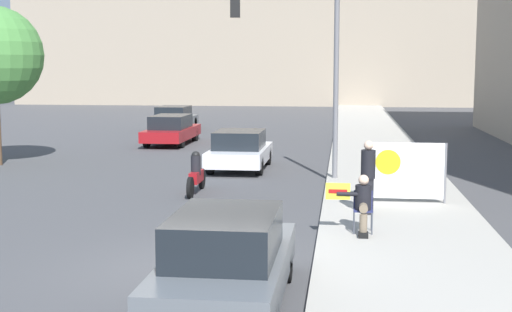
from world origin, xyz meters
TOP-DOWN VIEW (x-y plane):
  - ground_plane at (0.00, 0.00)m, footprint 160.00×160.00m
  - sidewalk_curb at (3.94, 15.00)m, footprint 3.75×90.00m
  - seated_protester at (2.98, 2.71)m, footprint 0.99×0.77m
  - jogger_on_sidewalk at (3.15, 4.68)m, footprint 0.34×0.34m
  - protest_banner at (4.13, 6.25)m, footprint 2.06×0.06m
  - traffic_light_pole at (1.19, 9.93)m, footprint 3.32×3.08m
  - parked_car_curbside at (0.85, -1.79)m, footprint 1.76×4.36m
  - car_on_road_nearest at (-1.03, 12.45)m, footprint 1.88×4.15m
  - car_on_road_midblock at (-5.35, 20.03)m, footprint 1.79×4.76m
  - car_on_road_distant at (-6.89, 26.92)m, footprint 1.87×4.39m
  - motorcycle_on_road at (-1.59, 7.63)m, footprint 0.28×2.22m

SIDE VIEW (x-z plane):
  - ground_plane at x=0.00m, z-range 0.00..0.00m
  - sidewalk_curb at x=3.94m, z-range 0.00..0.14m
  - motorcycle_on_road at x=-1.59m, z-range -0.08..1.14m
  - car_on_road_midblock at x=-5.35m, z-range 0.01..1.37m
  - car_on_road_distant at x=-6.89m, z-range 0.01..1.38m
  - car_on_road_nearest at x=-1.03m, z-range 0.00..1.39m
  - parked_car_curbside at x=0.85m, z-range 0.00..1.47m
  - seated_protester at x=2.98m, z-range 0.19..1.42m
  - protest_banner at x=4.13m, z-range 0.19..1.74m
  - jogger_on_sidewalk at x=3.15m, z-range 0.16..1.91m
  - traffic_light_pole at x=1.19m, z-range 1.21..7.29m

